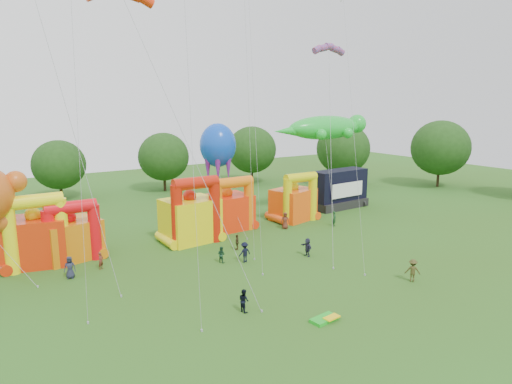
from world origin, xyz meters
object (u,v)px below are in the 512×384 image
gecko_kite (327,141)px  spectator_0 (70,267)px  bouncy_castle_0 (35,238)px  bouncy_castle_2 (191,217)px  stage_trailer (339,189)px  spectator_4 (237,242)px  octopus_kite (224,172)px

gecko_kite → spectator_0: 35.07m
bouncy_castle_0 → spectator_0: bouncy_castle_0 is taller
bouncy_castle_2 → stage_trailer: bearing=7.4°
gecko_kite → spectator_4: 21.11m
bouncy_castle_0 → spectator_4: bouncy_castle_0 is taller
bouncy_castle_0 → octopus_kite: size_ratio=0.56×
stage_trailer → spectator_4: 22.93m
gecko_kite → spectator_0: bearing=-169.8°
stage_trailer → bouncy_castle_0: bearing=-177.2°
gecko_kite → octopus_kite: bearing=170.1°
gecko_kite → octopus_kite: 14.54m
spectator_4 → gecko_kite: bearing=153.8°
spectator_0 → spectator_4: (15.64, -1.16, -0.17)m
octopus_kite → spectator_0: bearing=-156.6°
gecko_kite → spectator_4: gecko_kite is taller
gecko_kite → octopus_kite: gecko_kite is taller
octopus_kite → bouncy_castle_0: bearing=-171.1°
octopus_kite → spectator_4: (-3.87, -9.60, -5.49)m
bouncy_castle_0 → gecko_kite: bearing=1.5°
bouncy_castle_2 → bouncy_castle_0: bearing=175.3°
spectator_0 → stage_trailer: bearing=29.6°
stage_trailer → octopus_kite: (-17.49, 1.46, 3.70)m
spectator_4 → octopus_kite: bearing=-160.0°
spectator_4 → stage_trailer: bearing=152.8°
gecko_kite → spectator_4: size_ratio=9.55×
spectator_0 → bouncy_castle_0: bearing=128.7°
bouncy_castle_0 → octopus_kite: (21.35, 3.35, 3.72)m
bouncy_castle_0 → stage_trailer: 38.88m
bouncy_castle_0 → spectator_0: (1.84, -5.08, -1.61)m
stage_trailer → octopus_kite: 17.93m
bouncy_castle_2 → gecko_kite: bearing=6.0°
bouncy_castle_0 → bouncy_castle_2: size_ratio=0.95×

